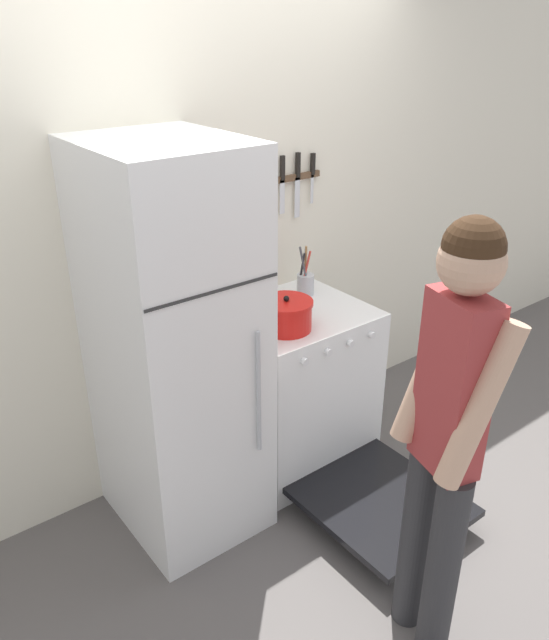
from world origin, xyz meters
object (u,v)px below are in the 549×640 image
dutch_oven_pot (286,315)px  tea_kettle (256,297)px  refrigerator (175,350)px  person (447,431)px  stove_range (298,389)px  utensil_jar (305,282)px

dutch_oven_pot → tea_kettle: tea_kettle is taller
refrigerator → dutch_oven_pot: bearing=-10.3°
refrigerator → dutch_oven_pot: size_ratio=6.13×
refrigerator → person: bearing=-72.2°
stove_range → person: person is taller
refrigerator → tea_kettle: bearing=15.8°
utensil_jar → dutch_oven_pot: bearing=-142.3°
stove_range → utensil_jar: utensil_jar is taller
dutch_oven_pot → refrigerator: bearing=169.7°
refrigerator → stove_range: (0.72, -0.01, -0.47)m
utensil_jar → person: bearing=-111.0°
stove_range → utensil_jar: size_ratio=4.94×
utensil_jar → refrigerator: bearing=-169.5°
stove_range → dutch_oven_pot: 0.56m
refrigerator → person: refrigerator is taller
dutch_oven_pot → person: person is taller
tea_kettle → utensil_jar: (0.33, 0.01, -0.01)m
person → tea_kettle: bearing=7.7°
tea_kettle → stove_range: bearing=-48.0°
stove_range → dutch_oven_pot: bearing=-150.6°
utensil_jar → person: (-0.52, -1.35, 0.03)m
tea_kettle → utensil_jar: 0.33m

